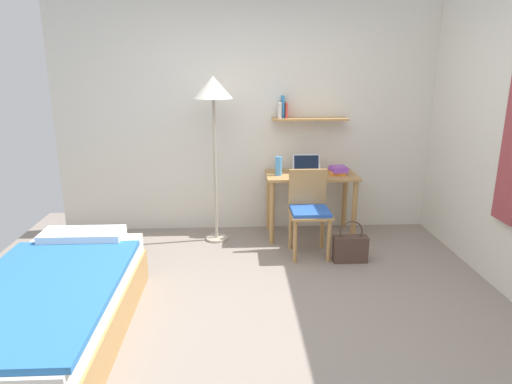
{
  "coord_description": "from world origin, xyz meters",
  "views": [
    {
      "loc": [
        -0.23,
        -3.01,
        1.85
      ],
      "look_at": [
        -0.06,
        0.51,
        0.85
      ],
      "focal_mm": 31.51,
      "sensor_mm": 36.0,
      "label": 1
    }
  ],
  "objects_px": {
    "desk": "(311,186)",
    "book_stack": "(338,170)",
    "desk_chair": "(309,208)",
    "water_bottle": "(279,166)",
    "bed": "(51,312)",
    "handbag": "(350,248)",
    "standing_lamp": "(213,97)",
    "laptop": "(307,168)"
  },
  "relations": [
    {
      "from": "desk",
      "to": "book_stack",
      "type": "relative_size",
      "value": 3.95
    },
    {
      "from": "laptop",
      "to": "book_stack",
      "type": "xyz_separation_m",
      "value": [
        0.33,
        -0.06,
        -0.01
      ]
    },
    {
      "from": "water_bottle",
      "to": "handbag",
      "type": "bearing_deg",
      "value": -46.69
    },
    {
      "from": "standing_lamp",
      "to": "handbag",
      "type": "xyz_separation_m",
      "value": [
        1.32,
        -0.64,
        -1.4
      ]
    },
    {
      "from": "desk_chair",
      "to": "water_bottle",
      "type": "height_order",
      "value": "water_bottle"
    },
    {
      "from": "bed",
      "to": "desk",
      "type": "relative_size",
      "value": 1.99
    },
    {
      "from": "standing_lamp",
      "to": "book_stack",
      "type": "distance_m",
      "value": 1.54
    },
    {
      "from": "bed",
      "to": "desk_chair",
      "type": "bearing_deg",
      "value": 36.25
    },
    {
      "from": "standing_lamp",
      "to": "desk_chair",
      "type": "bearing_deg",
      "value": -23.53
    },
    {
      "from": "water_bottle",
      "to": "standing_lamp",
      "type": "bearing_deg",
      "value": -176.54
    },
    {
      "from": "standing_lamp",
      "to": "handbag",
      "type": "bearing_deg",
      "value": -25.92
    },
    {
      "from": "desk_chair",
      "to": "standing_lamp",
      "type": "relative_size",
      "value": 0.48
    },
    {
      "from": "desk",
      "to": "water_bottle",
      "type": "xyz_separation_m",
      "value": [
        -0.36,
        -0.04,
        0.24
      ]
    },
    {
      "from": "desk",
      "to": "handbag",
      "type": "xyz_separation_m",
      "value": [
        0.28,
        -0.72,
        -0.43
      ]
    },
    {
      "from": "laptop",
      "to": "bed",
      "type": "bearing_deg",
      "value": -135.77
    },
    {
      "from": "desk",
      "to": "standing_lamp",
      "type": "distance_m",
      "value": 1.42
    },
    {
      "from": "water_bottle",
      "to": "desk",
      "type": "bearing_deg",
      "value": 5.86
    },
    {
      "from": "bed",
      "to": "handbag",
      "type": "xyz_separation_m",
      "value": [
        2.37,
        1.23,
        -0.1
      ]
    },
    {
      "from": "bed",
      "to": "desk",
      "type": "distance_m",
      "value": 2.87
    },
    {
      "from": "desk",
      "to": "desk_chair",
      "type": "xyz_separation_m",
      "value": [
        -0.09,
        -0.49,
        -0.09
      ]
    },
    {
      "from": "desk_chair",
      "to": "water_bottle",
      "type": "xyz_separation_m",
      "value": [
        -0.27,
        0.45,
        0.33
      ]
    },
    {
      "from": "book_stack",
      "to": "bed",
      "type": "bearing_deg",
      "value": -140.84
    },
    {
      "from": "water_bottle",
      "to": "book_stack",
      "type": "relative_size",
      "value": 0.81
    },
    {
      "from": "bed",
      "to": "handbag",
      "type": "relative_size",
      "value": 4.63
    },
    {
      "from": "standing_lamp",
      "to": "laptop",
      "type": "xyz_separation_m",
      "value": [
        0.99,
        0.12,
        -0.78
      ]
    },
    {
      "from": "desk",
      "to": "laptop",
      "type": "height_order",
      "value": "laptop"
    },
    {
      "from": "bed",
      "to": "water_bottle",
      "type": "relative_size",
      "value": 9.68
    },
    {
      "from": "desk_chair",
      "to": "handbag",
      "type": "bearing_deg",
      "value": -31.5
    },
    {
      "from": "handbag",
      "to": "desk_chair",
      "type": "bearing_deg",
      "value": 148.5
    },
    {
      "from": "bed",
      "to": "book_stack",
      "type": "bearing_deg",
      "value": 39.16
    },
    {
      "from": "laptop",
      "to": "book_stack",
      "type": "height_order",
      "value": "laptop"
    },
    {
      "from": "desk_chair",
      "to": "standing_lamp",
      "type": "distance_m",
      "value": 1.48
    },
    {
      "from": "desk_chair",
      "to": "laptop",
      "type": "relative_size",
      "value": 2.76
    },
    {
      "from": "desk",
      "to": "book_stack",
      "type": "xyz_separation_m",
      "value": [
        0.29,
        -0.02,
        0.18
      ]
    },
    {
      "from": "laptop",
      "to": "desk_chair",
      "type": "bearing_deg",
      "value": -95.54
    },
    {
      "from": "laptop",
      "to": "handbag",
      "type": "height_order",
      "value": "laptop"
    },
    {
      "from": "standing_lamp",
      "to": "handbag",
      "type": "height_order",
      "value": "standing_lamp"
    },
    {
      "from": "standing_lamp",
      "to": "bed",
      "type": "bearing_deg",
      "value": -119.29
    },
    {
      "from": "standing_lamp",
      "to": "book_stack",
      "type": "xyz_separation_m",
      "value": [
        1.32,
        0.06,
        -0.79
      ]
    },
    {
      "from": "bed",
      "to": "water_bottle",
      "type": "height_order",
      "value": "water_bottle"
    },
    {
      "from": "bed",
      "to": "book_stack",
      "type": "distance_m",
      "value": 3.1
    },
    {
      "from": "desk_chair",
      "to": "laptop",
      "type": "xyz_separation_m",
      "value": [
        0.05,
        0.53,
        0.29
      ]
    }
  ]
}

